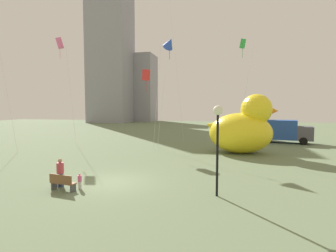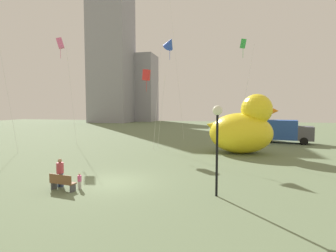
{
  "view_description": "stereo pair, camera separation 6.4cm",
  "coord_description": "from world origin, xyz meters",
  "px_view_note": "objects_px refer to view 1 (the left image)",
  "views": [
    {
      "loc": [
        6.56,
        -13.94,
        4.43
      ],
      "look_at": [
        2.18,
        5.03,
        3.04
      ],
      "focal_mm": 27.72,
      "sensor_mm": 36.0,
      "label": 1
    },
    {
      "loc": [
        6.62,
        -13.93,
        4.43
      ],
      "look_at": [
        2.18,
        5.03,
        3.04
      ],
      "focal_mm": 27.72,
      "sensor_mm": 36.0,
      "label": 2
    }
  ],
  "objects_px": {
    "box_truck": "(283,131)",
    "kite_pink": "(60,44)",
    "park_bench": "(62,182)",
    "kite_red": "(146,75)",
    "kite_green": "(243,44)",
    "giant_inflatable_duck": "(243,128)",
    "person_child": "(80,180)",
    "person_adult": "(60,171)",
    "lamppost": "(218,126)",
    "kite_blue": "(169,43)"
  },
  "relations": [
    {
      "from": "kite_red",
      "to": "giant_inflatable_duck",
      "type": "bearing_deg",
      "value": -0.0
    },
    {
      "from": "person_adult",
      "to": "person_child",
      "type": "height_order",
      "value": "person_adult"
    },
    {
      "from": "park_bench",
      "to": "person_adult",
      "type": "xyz_separation_m",
      "value": [
        -0.52,
        0.59,
        0.41
      ]
    },
    {
      "from": "lamppost",
      "to": "kite_green",
      "type": "relative_size",
      "value": 0.35
    },
    {
      "from": "person_adult",
      "to": "kite_red",
      "type": "distance_m",
      "value": 15.16
    },
    {
      "from": "kite_red",
      "to": "kite_green",
      "type": "bearing_deg",
      "value": 35.82
    },
    {
      "from": "park_bench",
      "to": "kite_pink",
      "type": "relative_size",
      "value": 0.12
    },
    {
      "from": "person_child",
      "to": "lamppost",
      "type": "distance_m",
      "value": 7.93
    },
    {
      "from": "person_child",
      "to": "kite_blue",
      "type": "xyz_separation_m",
      "value": [
        1.72,
        14.54,
        10.65
      ]
    },
    {
      "from": "giant_inflatable_duck",
      "to": "kite_blue",
      "type": "relative_size",
      "value": 0.58
    },
    {
      "from": "person_adult",
      "to": "lamppost",
      "type": "height_order",
      "value": "lamppost"
    },
    {
      "from": "park_bench",
      "to": "kite_pink",
      "type": "height_order",
      "value": "kite_pink"
    },
    {
      "from": "person_child",
      "to": "giant_inflatable_duck",
      "type": "height_order",
      "value": "giant_inflatable_duck"
    },
    {
      "from": "giant_inflatable_duck",
      "to": "person_adult",
      "type": "bearing_deg",
      "value": -127.93
    },
    {
      "from": "box_truck",
      "to": "kite_red",
      "type": "height_order",
      "value": "kite_red"
    },
    {
      "from": "kite_red",
      "to": "kite_green",
      "type": "xyz_separation_m",
      "value": [
        9.96,
        7.19,
        4.3
      ]
    },
    {
      "from": "kite_green",
      "to": "giant_inflatable_duck",
      "type": "bearing_deg",
      "value": -91.39
    },
    {
      "from": "box_truck",
      "to": "person_adult",
      "type": "bearing_deg",
      "value": -125.36
    },
    {
      "from": "person_child",
      "to": "kite_red",
      "type": "relative_size",
      "value": 0.1
    },
    {
      "from": "lamppost",
      "to": "kite_blue",
      "type": "relative_size",
      "value": 0.38
    },
    {
      "from": "person_child",
      "to": "giant_inflatable_duck",
      "type": "bearing_deg",
      "value": 55.8
    },
    {
      "from": "box_truck",
      "to": "kite_pink",
      "type": "bearing_deg",
      "value": -161.76
    },
    {
      "from": "kite_green",
      "to": "kite_blue",
      "type": "relative_size",
      "value": 1.07
    },
    {
      "from": "park_bench",
      "to": "kite_red",
      "type": "xyz_separation_m",
      "value": [
        0.2,
        14.07,
        7.29
      ]
    },
    {
      "from": "person_adult",
      "to": "person_child",
      "type": "distance_m",
      "value": 1.33
    },
    {
      "from": "kite_red",
      "to": "kite_pink",
      "type": "bearing_deg",
      "value": 177.48
    },
    {
      "from": "person_child",
      "to": "kite_blue",
      "type": "height_order",
      "value": "kite_blue"
    },
    {
      "from": "person_adult",
      "to": "kite_blue",
      "type": "distance_m",
      "value": 17.95
    },
    {
      "from": "park_bench",
      "to": "kite_green",
      "type": "xyz_separation_m",
      "value": [
        10.16,
        21.26,
        11.6
      ]
    },
    {
      "from": "lamppost",
      "to": "person_adult",
      "type": "bearing_deg",
      "value": -177.04
    },
    {
      "from": "lamppost",
      "to": "box_truck",
      "type": "height_order",
      "value": "lamppost"
    },
    {
      "from": "park_bench",
      "to": "person_adult",
      "type": "relative_size",
      "value": 0.95
    },
    {
      "from": "box_truck",
      "to": "giant_inflatable_duck",
      "type": "bearing_deg",
      "value": -121.1
    },
    {
      "from": "person_child",
      "to": "lamppost",
      "type": "xyz_separation_m",
      "value": [
        7.3,
        0.56,
        3.04
      ]
    },
    {
      "from": "giant_inflatable_duck",
      "to": "lamppost",
      "type": "distance_m",
      "value": 13.23
    },
    {
      "from": "kite_green",
      "to": "lamppost",
      "type": "bearing_deg",
      "value": -95.96
    },
    {
      "from": "giant_inflatable_duck",
      "to": "kite_green",
      "type": "bearing_deg",
      "value": 88.61
    },
    {
      "from": "person_child",
      "to": "kite_pink",
      "type": "distance_m",
      "value": 21.01
    },
    {
      "from": "park_bench",
      "to": "box_truck",
      "type": "height_order",
      "value": "box_truck"
    },
    {
      "from": "lamppost",
      "to": "kite_blue",
      "type": "bearing_deg",
      "value": 111.76
    },
    {
      "from": "park_bench",
      "to": "person_child",
      "type": "bearing_deg",
      "value": 32.65
    },
    {
      "from": "person_child",
      "to": "giant_inflatable_duck",
      "type": "xyz_separation_m",
      "value": [
        9.24,
        13.6,
        1.95
      ]
    },
    {
      "from": "park_bench",
      "to": "kite_blue",
      "type": "height_order",
      "value": "kite_blue"
    },
    {
      "from": "giant_inflatable_duck",
      "to": "park_bench",
      "type": "bearing_deg",
      "value": -125.36
    },
    {
      "from": "person_adult",
      "to": "kite_pink",
      "type": "bearing_deg",
      "value": 124.69
    },
    {
      "from": "giant_inflatable_duck",
      "to": "kite_pink",
      "type": "relative_size",
      "value": 0.56
    },
    {
      "from": "giant_inflatable_duck",
      "to": "kite_red",
      "type": "relative_size",
      "value": 0.82
    },
    {
      "from": "kite_pink",
      "to": "kite_green",
      "type": "distance_m",
      "value": 21.42
    },
    {
      "from": "box_truck",
      "to": "kite_pink",
      "type": "xyz_separation_m",
      "value": [
        -25.5,
        -8.4,
        10.2
      ]
    },
    {
      "from": "kite_green",
      "to": "kite_red",
      "type": "bearing_deg",
      "value": -144.18
    }
  ]
}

